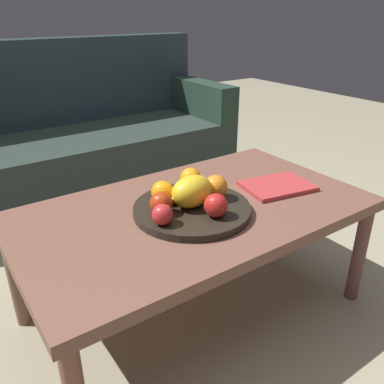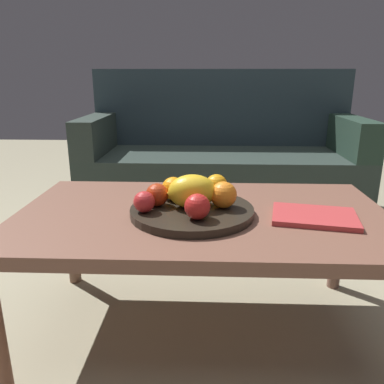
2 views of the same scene
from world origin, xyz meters
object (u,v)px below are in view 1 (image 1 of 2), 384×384
banana_bunch (182,195)px  apple_right (216,205)px  couch (87,145)px  magazine (277,186)px  fruit_bowl (192,209)px  melon_large_front (192,191)px  coffee_table (195,218)px  orange_front (215,187)px  apple_front (162,215)px  orange_right (191,178)px  orange_left (163,192)px  apple_left (161,203)px

banana_bunch → apple_right: bearing=-77.5°
couch → magazine: size_ratio=6.80×
couch → banana_bunch: 1.28m
fruit_bowl → melon_large_front: (0.00, 0.00, 0.06)m
coffee_table → apple_right: apple_right is taller
coffee_table → orange_front: orange_front is taller
coffee_table → apple_front: size_ratio=18.43×
orange_front → magazine: orange_front is taller
orange_front → fruit_bowl: bearing=-178.9°
apple_right → couch: bearing=85.3°
fruit_bowl → melon_large_front: 0.06m
melon_large_front → orange_right: melon_large_front is taller
couch → orange_right: bearing=-92.7°
orange_right → apple_front: bearing=-142.5°
coffee_table → orange_front: bearing=-23.4°
coffee_table → magazine: magazine is taller
fruit_bowl → banana_bunch: (-0.01, 0.04, 0.04)m
melon_large_front → banana_bunch: 0.05m
coffee_table → orange_left: bearing=155.1°
apple_left → orange_front: bearing=-2.4°
orange_front → apple_right: size_ratio=1.11×
couch → fruit_bowl: (-0.13, -1.30, 0.15)m
fruit_bowl → orange_right: 0.15m
magazine → melon_large_front: bearing=-172.5°
apple_right → magazine: bearing=12.6°
coffee_table → orange_left: 0.15m
fruit_bowl → apple_front: size_ratio=5.98×
orange_left → magazine: (0.44, -0.10, -0.06)m
apple_left → magazine: size_ratio=0.29×
orange_left → banana_bunch: (0.05, -0.04, -0.01)m
coffee_table → melon_large_front: 0.13m
apple_right → banana_bunch: (-0.03, 0.14, -0.01)m
orange_right → apple_right: same height
apple_front → apple_right: (0.16, -0.05, 0.01)m
orange_front → apple_front: 0.25m
coffee_table → couch: size_ratio=0.70×
melon_large_front → magazine: 0.38m
banana_bunch → couch: bearing=83.4°
orange_left → apple_left: (-0.05, -0.06, -0.00)m
magazine → fruit_bowl: bearing=-172.4°
apple_front → orange_right: bearing=37.5°
fruit_bowl → apple_left: 0.12m
couch → orange_right: couch is taller
fruit_bowl → melon_large_front: melon_large_front is taller
orange_right → apple_left: size_ratio=1.05×
apple_left → apple_front: bearing=-117.7°
coffee_table → melon_large_front: size_ratio=7.95×
apple_front → banana_bunch: 0.16m
apple_left → banana_bunch: size_ratio=0.46×
orange_right → banana_bunch: bearing=-138.0°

